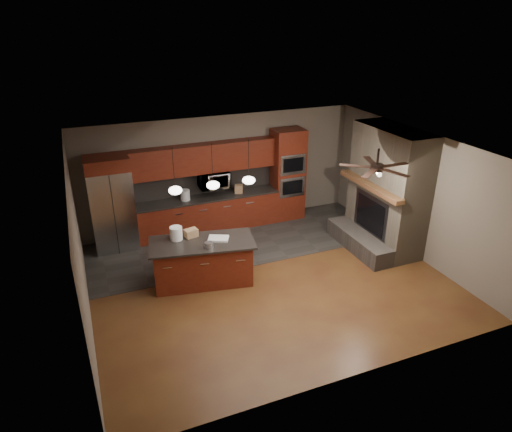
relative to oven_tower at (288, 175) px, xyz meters
name	(u,v)px	position (x,y,z in m)	size (l,w,h in m)	color
ground	(268,279)	(-1.70, -2.69, -1.19)	(7.00, 7.00, 0.00)	brown
ceiling	(270,148)	(-1.70, -2.69, 1.61)	(7.00, 6.00, 0.02)	white
back_wall	(221,171)	(-1.70, 0.31, 0.21)	(7.00, 0.02, 2.80)	#6B5F55
right_wall	(414,193)	(1.80, -2.69, 0.21)	(0.02, 6.00, 2.80)	#6B5F55
left_wall	(79,250)	(-5.20, -2.69, 0.21)	(0.02, 6.00, 2.80)	#6B5F55
slate_tile_patch	(239,241)	(-1.70, -0.89, -1.19)	(7.00, 2.40, 0.01)	#2E2C29
fireplace_column	(385,194)	(1.34, -2.29, 0.11)	(1.30, 2.10, 2.80)	#6F634F
back_cabinetry	(207,196)	(-2.18, 0.05, -0.30)	(3.59, 0.64, 2.20)	maroon
oven_tower	(288,175)	(0.00, 0.00, 0.00)	(0.80, 0.63, 2.38)	maroon
microwave	(214,180)	(-1.98, 0.06, 0.11)	(0.73, 0.41, 0.50)	silver
refrigerator	(112,204)	(-4.43, -0.07, -0.09)	(0.95, 0.75, 2.20)	silver
kitchen_island	(203,262)	(-2.96, -2.28, -0.73)	(2.20, 1.30, 0.92)	maroon
white_bucket	(176,233)	(-3.40, -1.99, -0.14)	(0.25, 0.25, 0.27)	white
paint_can	(209,245)	(-2.90, -2.56, -0.22)	(0.17, 0.17, 0.11)	silver
paint_tray	(218,239)	(-2.63, -2.31, -0.25)	(0.40, 0.28, 0.04)	silver
cardboard_box	(191,233)	(-3.10, -1.98, -0.19)	(0.25, 0.18, 0.16)	#A27C54
counter_bucket	(185,195)	(-2.72, 0.01, -0.16)	(0.23, 0.23, 0.26)	silver
counter_box	(239,189)	(-1.37, -0.04, -0.18)	(0.19, 0.15, 0.21)	#9F7652
pendant_left	(175,190)	(-3.35, -1.99, 0.77)	(0.26, 0.26, 0.92)	black
pendant_center	(213,185)	(-2.60, -1.99, 0.77)	(0.26, 0.26, 0.92)	black
pendant_right	(249,180)	(-1.85, -1.99, 0.77)	(0.26, 0.26, 0.92)	black
ceiling_fan	(377,167)	(0.10, -3.49, 1.27)	(1.27, 1.33, 0.41)	black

